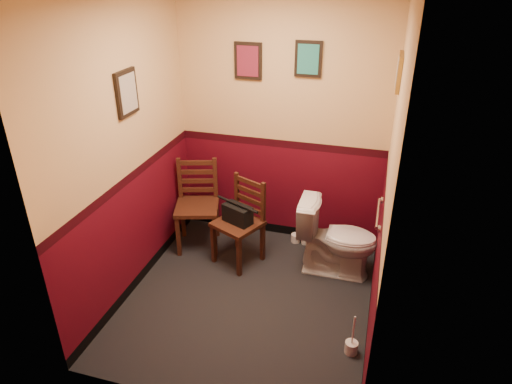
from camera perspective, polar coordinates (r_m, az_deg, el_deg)
floor at (r=4.41m, az=-0.92°, el=-13.11°), size 2.20×2.40×0.00m
wall_back at (r=4.77m, az=3.20°, el=8.77°), size 2.20×0.00×2.70m
wall_front at (r=2.70m, az=-8.62°, el=-6.84°), size 2.20×0.00×2.70m
wall_left at (r=4.12m, az=-15.91°, el=4.75°), size 0.00×2.40×2.70m
wall_right at (r=3.55m, az=16.16°, el=1.03°), size 0.00×2.40×2.70m
grab_bar at (r=3.95m, az=15.09°, el=-2.60°), size 0.05×0.56×0.06m
framed_print_back_a at (r=4.69m, az=-1.00°, el=16.06°), size 0.28×0.04×0.36m
framed_print_back_b at (r=4.54m, az=6.56°, el=16.19°), size 0.26×0.04×0.34m
framed_print_left at (r=4.04m, az=-15.84°, el=11.82°), size 0.04×0.30×0.38m
framed_print_right at (r=3.90m, az=17.45°, el=14.13°), size 0.04×0.34×0.28m
toilet at (r=4.59m, az=10.12°, el=-5.78°), size 0.79×0.44×0.77m
toilet_brush at (r=3.95m, az=11.83°, el=-18.39°), size 0.11×0.11×0.38m
chair_left at (r=4.96m, az=-7.33°, el=-1.61°), size 0.56×0.56×0.96m
chair_right at (r=4.67m, az=-1.96°, el=-3.77°), size 0.56×0.56×0.90m
handbag at (r=4.58m, az=-2.33°, el=-2.75°), size 0.33×0.26×0.22m
tp_stack at (r=5.12m, az=5.62°, el=-5.22°), size 0.22×0.13×0.28m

